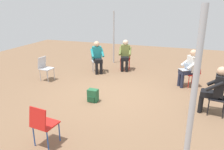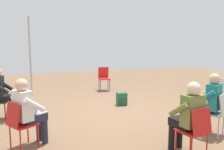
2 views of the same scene
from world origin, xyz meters
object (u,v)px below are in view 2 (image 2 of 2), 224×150
Objects in this scene: chair_south at (104,77)px; person_in_teal at (209,100)px; chair_northwest at (217,111)px; backpack_near_laptop_user at (122,100)px; person_with_laptop at (28,109)px; chair_west at (216,91)px; chair_north at (195,129)px; person_in_olive at (188,114)px; chair_northeast at (20,122)px; person_in_black at (2,91)px.

person_in_teal is (-0.88, 4.70, 0.20)m from chair_south.
chair_northwest is at bearing -90.00° from person_in_teal.
chair_northwest is 0.26m from person_in_teal.
person_in_teal is 2.76m from backpack_near_laptop_user.
person_with_laptop is at bearing 136.96° from chair_northwest.
chair_west is at bearing 69.95° from person_with_laptop.
chair_north is 3.40m from backpack_near_laptop_user.
chair_northeast is at bearing 147.56° from person_in_olive.
person_in_teal is (-0.90, -0.85, 0.20)m from chair_north.
person_in_black is at bearing 88.21° from chair_west.
backpack_near_laptop_user is at bearing 78.94° from chair_north.
person_in_teal reaches higher than chair_northeast.
chair_west is at bearing 16.43° from chair_northwest.
chair_northeast reaches higher than backpack_near_laptop_user.
person_in_teal is 4.60m from person_in_black.
chair_north is at bearing -171.07° from person_in_teal.
person_in_teal reaches higher than chair_south.
backpack_near_laptop_user is (-3.10, -0.36, -0.54)m from person_in_black.
person_in_black is (3.14, -3.03, 0.20)m from chair_north.
chair_west is 3.18m from person_in_olive.
person_in_black is (4.14, -2.32, 0.20)m from chair_northwest.
person_in_olive reaches higher than chair_north.
person_with_laptop is 2.72m from person_in_olive.
person_in_black is at bearing 166.69° from person_with_laptop.
chair_north is 2.83m from person_with_laptop.
person_in_black is (3.17, 2.51, 0.20)m from chair_south.
chair_northwest is 1.00× the size of chair_south.
chair_northeast is at bearing 108.74° from chair_west.
person_in_black is at bearing 6.56° from backpack_near_laptop_user.
person_in_black is (3.11, -2.87, 0.00)m from person_in_olive.
chair_northeast is 1.94m from person_in_black.
backpack_near_laptop_user is (0.04, -3.39, -0.34)m from chair_north.
person_with_laptop is (2.53, -1.25, 0.20)m from chair_north.
person_in_teal is at bearing 69.23° from person_in_black.
chair_northwest is at bearing 48.84° from person_with_laptop.
person_in_teal is at bearing 52.58° from chair_northeast.
chair_northeast is 0.69× the size of person_in_teal.
person_in_teal is at bearing 31.47° from chair_north.
chair_northwest is 0.69× the size of person_in_teal.
person_in_black is 3.17m from backpack_near_laptop_user.
backpack_near_laptop_user is (-2.49, -2.14, -0.53)m from person_with_laptop.
chair_west is 2.60m from backpack_near_laptop_user.
person_in_teal is at bearing 110.26° from backpack_near_laptop_user.
person_with_laptop is (3.52, -0.55, 0.20)m from chair_northwest.
chair_north is 0.69× the size of person_in_olive.
person_in_black reaches higher than chair_north.
person_with_laptop and person_in_black have the same top height.
person_in_black reaches higher than chair_northeast.
chair_northwest is 1.00× the size of chair_north.
chair_northeast is at bearing 64.62° from chair_south.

